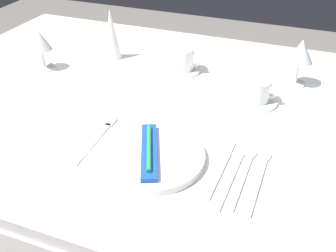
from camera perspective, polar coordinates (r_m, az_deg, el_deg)
dining_table at (r=1.19m, az=3.25°, el=-0.50°), size 1.80×1.11×0.74m
dinner_plate at (r=0.94m, az=-2.67°, el=-4.31°), size 0.26×0.26×0.02m
toothbrush_package at (r=0.93m, az=-2.70°, el=-3.48°), size 0.12×0.21×0.02m
fork_outer at (r=1.03m, az=-9.96°, el=-1.59°), size 0.03×0.21×0.00m
dinner_knife at (r=0.91m, az=7.31°, el=-6.18°), size 0.02×0.22×0.00m
spoon_soup at (r=0.92m, az=9.43°, el=-5.98°), size 0.03×0.23×0.01m
spoon_dessert at (r=0.93m, az=10.92°, el=-6.04°), size 0.03×0.23×0.01m
spoon_tea at (r=0.92m, az=12.98°, el=-6.50°), size 0.03×0.23×0.01m
saucer_left at (r=1.19m, az=12.07°, el=3.57°), size 0.14×0.14×0.01m
coffee_cup_left at (r=1.17m, az=12.34°, el=5.07°), size 0.11×0.08×0.06m
saucer_right at (r=1.35m, az=1.93°, el=7.98°), size 0.12×0.12×0.01m
coffee_cup_right at (r=1.33m, az=2.04°, el=9.56°), size 0.11×0.08×0.07m
wine_glass_centre at (r=1.40m, az=-17.63°, el=11.15°), size 0.07×0.07×0.13m
wine_glass_left at (r=1.28m, az=18.33°, el=9.80°), size 0.08×0.08×0.15m
napkin_folded at (r=1.43m, az=-8.04°, el=12.78°), size 0.06×0.06×0.18m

